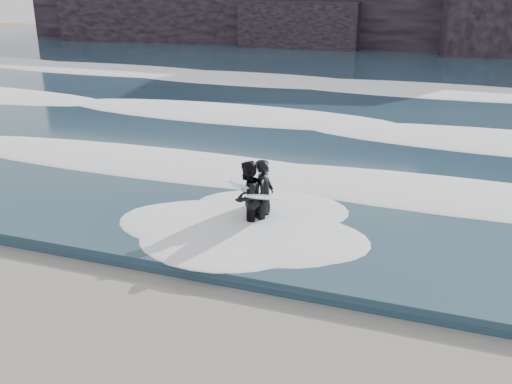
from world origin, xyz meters
The scene contains 7 objects.
ground centered at (0.00, 0.00, 0.00)m, with size 120.00×120.00×0.00m, color #88744F.
sea centered at (0.00, 29.00, 0.15)m, with size 90.00×52.00×0.30m, color #20394C.
foam_near centered at (0.00, 9.00, 0.40)m, with size 60.00×3.20×0.20m, color white.
foam_mid centered at (0.00, 16.00, 0.42)m, with size 60.00×4.00×0.24m, color white.
foam_far centered at (0.00, 25.00, 0.45)m, with size 60.00×4.80×0.30m, color white.
surfer_left centered at (1.05, 5.87, 0.89)m, with size 1.00×1.88×1.77m.
surfer_right centered at (0.87, 5.59, 0.90)m, with size 1.17×2.22×1.78m.
Camera 1 is at (5.20, -6.05, 5.67)m, focal length 40.00 mm.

